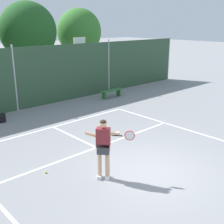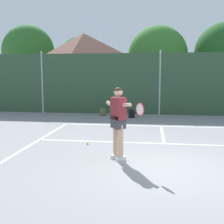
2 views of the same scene
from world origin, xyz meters
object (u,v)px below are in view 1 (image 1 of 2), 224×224
(basketball_hoop, at_px, (80,57))
(courtside_bench, at_px, (112,92))
(backpack_black, at_px, (2,118))
(tennis_ball, at_px, (46,172))
(tennis_player, at_px, (104,144))

(basketball_hoop, bearing_deg, courtside_bench, -80.82)
(basketball_hoop, distance_m, backpack_black, 7.29)
(tennis_ball, relative_size, backpack_black, 0.14)
(tennis_player, bearing_deg, courtside_bench, 46.09)
(basketball_hoop, xyz_separation_m, tennis_ball, (-7.46, -8.18, -2.28))
(tennis_player, height_order, tennis_ball, tennis_player)
(basketball_hoop, relative_size, backpack_black, 7.67)
(basketball_hoop, height_order, backpack_black, basketball_hoop)
(basketball_hoop, relative_size, courtside_bench, 2.22)
(tennis_ball, xyz_separation_m, courtside_bench, (7.88, 5.57, 0.33))
(tennis_ball, relative_size, courtside_bench, 0.04)
(tennis_player, xyz_separation_m, tennis_ball, (-1.14, 1.44, -1.08))
(tennis_ball, bearing_deg, tennis_player, -51.67)
(tennis_player, relative_size, backpack_black, 4.01)
(tennis_player, relative_size, courtside_bench, 1.16)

